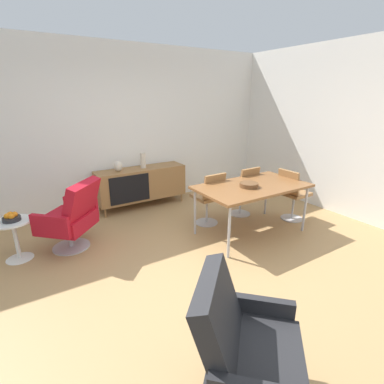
{
  "coord_description": "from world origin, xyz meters",
  "views": [
    {
      "loc": [
        -1.49,
        -2.45,
        1.96
      ],
      "look_at": [
        0.38,
        0.53,
        0.78
      ],
      "focal_mm": 27.05,
      "sensor_mm": 36.0,
      "label": 1
    }
  ],
  "objects_px": {
    "armchair_black_shell": "(245,349)",
    "vase_sculptural_dark": "(118,166)",
    "dining_table": "(252,188)",
    "dining_chair_far_end": "(292,193)",
    "side_table_round": "(15,236)",
    "dining_chair_back_right": "(244,189)",
    "fruit_bowl": "(11,217)",
    "vase_cobalt": "(143,160)",
    "sideboard": "(141,183)",
    "dining_chair_back_left": "(209,196)",
    "wooden_bowl_on_table": "(249,185)",
    "lounge_chair_red": "(72,216)"
  },
  "relations": [
    {
      "from": "armchair_black_shell",
      "to": "vase_sculptural_dark",
      "type": "bearing_deg",
      "value": 82.91
    },
    {
      "from": "dining_table",
      "to": "dining_chair_far_end",
      "type": "height_order",
      "value": "dining_chair_far_end"
    },
    {
      "from": "side_table_round",
      "to": "dining_chair_back_right",
      "type": "bearing_deg",
      "value": -7.28
    },
    {
      "from": "dining_table",
      "to": "fruit_bowl",
      "type": "relative_size",
      "value": 8.0
    },
    {
      "from": "fruit_bowl",
      "to": "vase_cobalt",
      "type": "bearing_deg",
      "value": 23.0
    },
    {
      "from": "sideboard",
      "to": "fruit_bowl",
      "type": "bearing_deg",
      "value": -156.44
    },
    {
      "from": "sideboard",
      "to": "vase_sculptural_dark",
      "type": "distance_m",
      "value": 0.54
    },
    {
      "from": "dining_table",
      "to": "dining_chair_back_right",
      "type": "distance_m",
      "value": 0.7
    },
    {
      "from": "dining_chair_back_right",
      "to": "dining_chair_back_left",
      "type": "height_order",
      "value": "same"
    },
    {
      "from": "sideboard",
      "to": "vase_cobalt",
      "type": "bearing_deg",
      "value": 1.83
    },
    {
      "from": "vase_sculptural_dark",
      "to": "armchair_black_shell",
      "type": "bearing_deg",
      "value": -97.09
    },
    {
      "from": "wooden_bowl_on_table",
      "to": "fruit_bowl",
      "type": "relative_size",
      "value": 1.3
    },
    {
      "from": "dining_table",
      "to": "vase_sculptural_dark",
      "type": "bearing_deg",
      "value": 125.51
    },
    {
      "from": "dining_chair_back_left",
      "to": "lounge_chair_red",
      "type": "bearing_deg",
      "value": 170.27
    },
    {
      "from": "armchair_black_shell",
      "to": "side_table_round",
      "type": "xyz_separation_m",
      "value": [
        -1.17,
        2.86,
        -0.15
      ]
    },
    {
      "from": "dining_chair_back_left",
      "to": "lounge_chair_red",
      "type": "relative_size",
      "value": 0.9
    },
    {
      "from": "vase_sculptural_dark",
      "to": "dining_table",
      "type": "distance_m",
      "value": 2.3
    },
    {
      "from": "dining_chair_back_left",
      "to": "lounge_chair_red",
      "type": "xyz_separation_m",
      "value": [
        -1.96,
        0.34,
        -0.0
      ]
    },
    {
      "from": "armchair_black_shell",
      "to": "fruit_bowl",
      "type": "relative_size",
      "value": 4.73
    },
    {
      "from": "vase_sculptural_dark",
      "to": "wooden_bowl_on_table",
      "type": "xyz_separation_m",
      "value": [
        1.23,
        -1.9,
        -0.04
      ]
    },
    {
      "from": "sideboard",
      "to": "dining_chair_back_right",
      "type": "bearing_deg",
      "value": -45.52
    },
    {
      "from": "fruit_bowl",
      "to": "lounge_chair_red",
      "type": "bearing_deg",
      "value": -7.58
    },
    {
      "from": "dining_chair_far_end",
      "to": "vase_sculptural_dark",
      "type": "bearing_deg",
      "value": 139.91
    },
    {
      "from": "wooden_bowl_on_table",
      "to": "lounge_chair_red",
      "type": "xyz_separation_m",
      "value": [
        -2.21,
        0.93,
        -0.3
      ]
    },
    {
      "from": "dining_table",
      "to": "armchair_black_shell",
      "type": "height_order",
      "value": "armchair_black_shell"
    },
    {
      "from": "sideboard",
      "to": "side_table_round",
      "type": "height_order",
      "value": "sideboard"
    },
    {
      "from": "dining_table",
      "to": "dining_chair_far_end",
      "type": "distance_m",
      "value": 0.92
    },
    {
      "from": "dining_table",
      "to": "fruit_bowl",
      "type": "bearing_deg",
      "value": 161.67
    },
    {
      "from": "vase_sculptural_dark",
      "to": "side_table_round",
      "type": "xyz_separation_m",
      "value": [
        -1.63,
        -0.89,
        -0.49
      ]
    },
    {
      "from": "dining_chair_far_end",
      "to": "dining_chair_back_left",
      "type": "height_order",
      "value": "same"
    },
    {
      "from": "vase_sculptural_dark",
      "to": "dining_chair_back_right",
      "type": "relative_size",
      "value": 0.21
    },
    {
      "from": "wooden_bowl_on_table",
      "to": "vase_cobalt",
      "type": "bearing_deg",
      "value": 112.19
    },
    {
      "from": "dining_chair_back_right",
      "to": "wooden_bowl_on_table",
      "type": "bearing_deg",
      "value": -127.3
    },
    {
      "from": "dining_chair_far_end",
      "to": "side_table_round",
      "type": "xyz_separation_m",
      "value": [
        -3.86,
        0.98,
        -0.15
      ]
    },
    {
      "from": "vase_cobalt",
      "to": "side_table_round",
      "type": "bearing_deg",
      "value": -156.99
    },
    {
      "from": "side_table_round",
      "to": "vase_sculptural_dark",
      "type": "bearing_deg",
      "value": 28.55
    },
    {
      "from": "vase_cobalt",
      "to": "dining_chair_back_left",
      "type": "height_order",
      "value": "vase_cobalt"
    },
    {
      "from": "armchair_black_shell",
      "to": "dining_chair_far_end",
      "type": "bearing_deg",
      "value": 34.91
    },
    {
      "from": "wooden_bowl_on_table",
      "to": "fruit_bowl",
      "type": "distance_m",
      "value": 3.05
    },
    {
      "from": "wooden_bowl_on_table",
      "to": "dining_chair_back_right",
      "type": "distance_m",
      "value": 0.8
    },
    {
      "from": "lounge_chair_red",
      "to": "armchair_black_shell",
      "type": "height_order",
      "value": "same"
    },
    {
      "from": "sideboard",
      "to": "lounge_chair_red",
      "type": "distance_m",
      "value": 1.68
    },
    {
      "from": "dining_chair_back_left",
      "to": "wooden_bowl_on_table",
      "type": "bearing_deg",
      "value": -67.2
    },
    {
      "from": "sideboard",
      "to": "lounge_chair_red",
      "type": "relative_size",
      "value": 1.69
    },
    {
      "from": "dining_chair_back_right",
      "to": "dining_chair_back_left",
      "type": "xyz_separation_m",
      "value": [
        -0.7,
        0.0,
        0.0
      ]
    },
    {
      "from": "dining_chair_back_right",
      "to": "side_table_round",
      "type": "distance_m",
      "value": 3.35
    },
    {
      "from": "lounge_chair_red",
      "to": "side_table_round",
      "type": "relative_size",
      "value": 1.82
    },
    {
      "from": "dining_chair_far_end",
      "to": "lounge_chair_red",
      "type": "relative_size",
      "value": 0.9
    },
    {
      "from": "dining_chair_back_right",
      "to": "dining_chair_back_left",
      "type": "bearing_deg",
      "value": 180.0
    },
    {
      "from": "dining_chair_far_end",
      "to": "side_table_round",
      "type": "bearing_deg",
      "value": 165.69
    }
  ]
}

